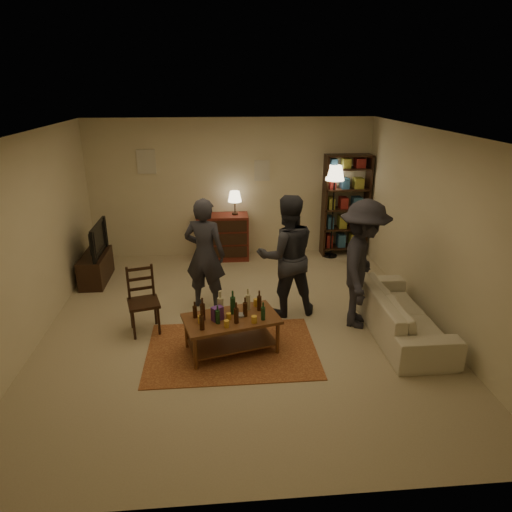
{
  "coord_description": "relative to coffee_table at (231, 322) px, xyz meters",
  "views": [
    {
      "loc": [
        -0.29,
        -5.84,
        3.28
      ],
      "look_at": [
        0.23,
        0.1,
        1.02
      ],
      "focal_mm": 32.0,
      "sensor_mm": 36.0,
      "label": 1
    }
  ],
  "objects": [
    {
      "name": "floor",
      "position": [
        0.16,
        0.67,
        -0.42
      ],
      "size": [
        6.0,
        6.0,
        0.0
      ],
      "primitive_type": "plane",
      "color": "#C6B793",
      "rests_on": "ground"
    },
    {
      "name": "room_shell",
      "position": [
        -0.48,
        3.65,
        1.39
      ],
      "size": [
        6.0,
        6.0,
        6.0
      ],
      "color": "beige",
      "rests_on": "ground"
    },
    {
      "name": "rug",
      "position": [
        0.01,
        -0.0,
        -0.42
      ],
      "size": [
        2.2,
        1.5,
        0.01
      ],
      "primitive_type": "cube",
      "color": "brown",
      "rests_on": "ground"
    },
    {
      "name": "coffee_table",
      "position": [
        0.0,
        0.0,
        0.0
      ],
      "size": [
        1.32,
        0.93,
        0.83
      ],
      "rotation": [
        0.0,
        0.0,
        0.26
      ],
      "color": "brown",
      "rests_on": "ground"
    },
    {
      "name": "dining_chair",
      "position": [
        -1.2,
        0.66,
        0.08
      ],
      "size": [
        0.51,
        0.51,
        0.96
      ],
      "rotation": [
        0.0,
        0.0,
        0.26
      ],
      "color": "black",
      "rests_on": "ground"
    },
    {
      "name": "tv_stand",
      "position": [
        -2.28,
        2.47,
        -0.04
      ],
      "size": [
        0.4,
        1.0,
        1.06
      ],
      "color": "black",
      "rests_on": "ground"
    },
    {
      "name": "dresser",
      "position": [
        -0.03,
        3.38,
        0.05
      ],
      "size": [
        1.0,
        0.5,
        1.36
      ],
      "color": "maroon",
      "rests_on": "ground"
    },
    {
      "name": "bookshelf",
      "position": [
        2.41,
        3.45,
        0.61
      ],
      "size": [
        0.9,
        0.34,
        2.02
      ],
      "color": "black",
      "rests_on": "ground"
    },
    {
      "name": "floor_lamp",
      "position": [
        2.13,
        3.32,
        1.14
      ],
      "size": [
        0.36,
        0.36,
        1.84
      ],
      "color": "black",
      "rests_on": "ground"
    },
    {
      "name": "sofa",
      "position": [
        2.36,
        0.27,
        -0.12
      ],
      "size": [
        0.81,
        2.08,
        0.61
      ],
      "primitive_type": "imported",
      "rotation": [
        0.0,
        0.0,
        1.57
      ],
      "color": "beige",
      "rests_on": "ground"
    },
    {
      "name": "person_left",
      "position": [
        -0.33,
        1.32,
        0.44
      ],
      "size": [
        0.73,
        0.59,
        1.73
      ],
      "primitive_type": "imported",
      "rotation": [
        0.0,
        0.0,
        2.82
      ],
      "color": "#27272F",
      "rests_on": "ground"
    },
    {
      "name": "person_right",
      "position": [
        0.87,
        1.02,
        0.49
      ],
      "size": [
        0.96,
        0.78,
        1.83
      ],
      "primitive_type": "imported",
      "rotation": [
        0.0,
        0.0,
        3.25
      ],
      "color": "#26272E",
      "rests_on": "ground"
    },
    {
      "name": "person_by_sofa",
      "position": [
        1.86,
        0.57,
        0.5
      ],
      "size": [
        1.08,
        1.36,
        1.84
      ],
      "primitive_type": "imported",
      "rotation": [
        0.0,
        0.0,
        1.19
      ],
      "color": "#26242C",
      "rests_on": "ground"
    }
  ]
}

